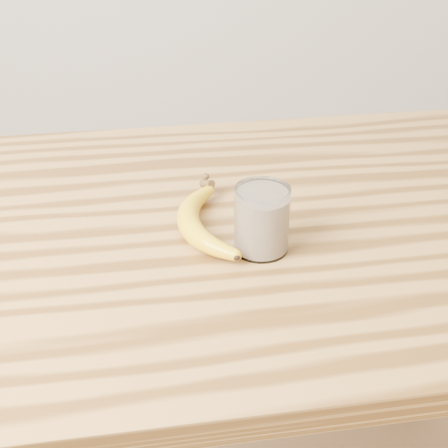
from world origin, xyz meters
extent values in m
cube|color=olive|center=(0.00, 0.00, 0.88)|extent=(1.20, 0.80, 0.04)
cylinder|color=brown|center=(0.54, 0.34, 0.43)|extent=(0.06, 0.06, 0.86)
cylinder|color=white|center=(0.00, -0.09, 0.95)|extent=(0.08, 0.08, 0.10)
torus|color=white|center=(0.00, -0.09, 1.00)|extent=(0.08, 0.08, 0.00)
cylinder|color=beige|center=(0.00, -0.09, 0.94)|extent=(0.07, 0.07, 0.08)
camera|label=1|loc=(-0.18, -0.84, 1.41)|focal=50.00mm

